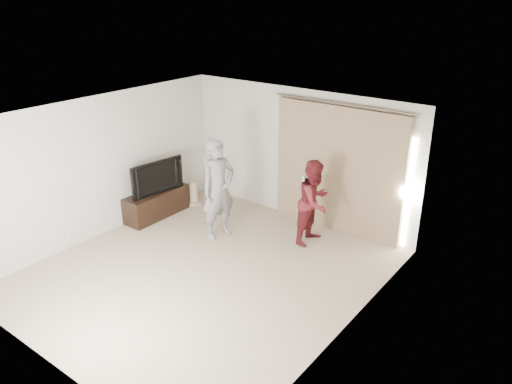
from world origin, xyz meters
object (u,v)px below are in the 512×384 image
tv (154,176)px  person_woman (314,202)px  person_man (218,189)px  tv_console (156,204)px

tv → person_woman: person_woman is taller
tv → person_man: bearing=-78.4°
tv → person_woman: size_ratio=0.75×
person_man → person_woman: person_man is taller
tv → person_man: person_man is taller
person_man → tv: bearing=-176.0°
person_woman → tv_console: bearing=-162.4°
tv_console → person_woman: 3.29m
tv_console → person_man: person_man is taller
person_woman → person_man: bearing=-149.9°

